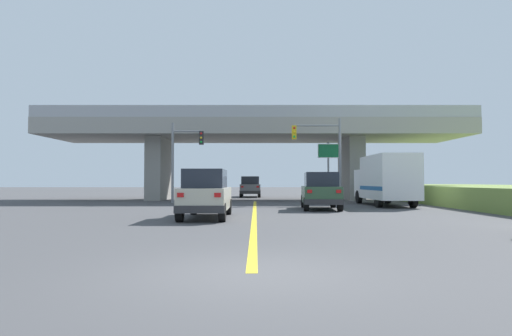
{
  "coord_description": "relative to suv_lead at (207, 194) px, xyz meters",
  "views": [
    {
      "loc": [
        0.07,
        -7.21,
        1.52
      ],
      "look_at": [
        0.0,
        19.84,
        2.37
      ],
      "focal_mm": 30.39,
      "sensor_mm": 36.0,
      "label": 1
    }
  ],
  "objects": [
    {
      "name": "traffic_signal_farside",
      "position": [
        -3.13,
        12.58,
        2.59
      ],
      "size": [
        2.29,
        0.36,
        5.71
      ],
      "color": "slate",
      "rests_on": "ground"
    },
    {
      "name": "suv_lead",
      "position": [
        0.0,
        0.0,
        0.0
      ],
      "size": [
        1.87,
        4.85,
        2.02
      ],
      "color": "#B7B29E",
      "rests_on": "ground"
    },
    {
      "name": "overpass_bridge",
      "position": [
        2.01,
        18.33,
        4.29
      ],
      "size": [
        34.07,
        8.21,
        7.28
      ],
      "color": "gray",
      "rests_on": "ground"
    },
    {
      "name": "traffic_signal_nearside",
      "position": [
        6.76,
        11.6,
        2.82
      ],
      "size": [
        3.41,
        0.36,
        5.89
      ],
      "color": "slate",
      "rests_on": "ground"
    },
    {
      "name": "sedan_oncoming",
      "position": [
        1.52,
        24.77,
        0.0
      ],
      "size": [
        2.0,
        4.76,
        2.02
      ],
      "color": "slate",
      "rests_on": "ground"
    },
    {
      "name": "suv_crossing",
      "position": [
        5.62,
        5.62,
        -0.0
      ],
      "size": [
        2.24,
        4.52,
        2.02
      ],
      "rotation": [
        0.0,
        0.0,
        -0.06
      ],
      "color": "#2D4C33",
      "rests_on": "ground"
    },
    {
      "name": "highway_sign",
      "position": [
        7.66,
        15.22,
        2.38
      ],
      "size": [
        1.63,
        0.17,
        4.59
      ],
      "color": "slate",
      "rests_on": "ground"
    },
    {
      "name": "lane_divider_stripe",
      "position": [
        2.01,
        2.26,
        -1.01
      ],
      "size": [
        0.2,
        26.29,
        0.01
      ],
      "primitive_type": "cube",
      "color": "yellow",
      "rests_on": "ground"
    },
    {
      "name": "box_truck",
      "position": [
        10.26,
        9.23,
        0.63
      ],
      "size": [
        2.33,
        7.23,
        3.14
      ],
      "color": "silver",
      "rests_on": "ground"
    },
    {
      "name": "ground",
      "position": [
        2.01,
        18.33,
        -1.01
      ],
      "size": [
        160.0,
        160.0,
        0.0
      ],
      "primitive_type": "plane",
      "color": "#424244"
    }
  ]
}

